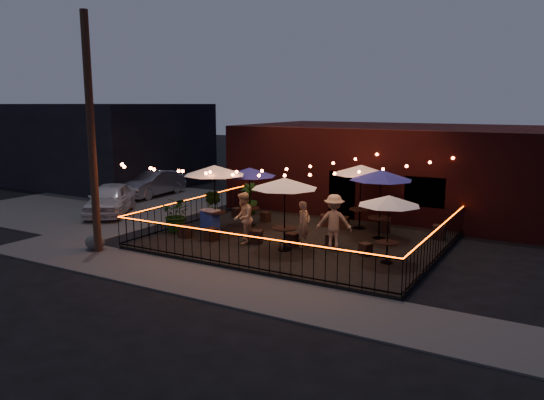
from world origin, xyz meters
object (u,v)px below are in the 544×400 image
at_px(cafe_table_4, 389,201).
at_px(cafe_table_0, 214,171).
at_px(boulder, 95,242).
at_px(cafe_table_5, 381,176).
at_px(cooler, 210,221).
at_px(cafe_table_1, 250,173).
at_px(cafe_table_3, 361,170).
at_px(utility_pole, 91,136).
at_px(cafe_table_2, 285,184).

bearing_deg(cafe_table_4, cafe_table_0, 175.20).
bearing_deg(boulder, cafe_table_5, 36.49).
bearing_deg(cooler, cafe_table_1, 75.48).
bearing_deg(cafe_table_4, cafe_table_5, 113.24).
distance_m(cafe_table_0, cafe_table_3, 5.70).
xyz_separation_m(cafe_table_3, cafe_table_5, (1.19, -1.14, -0.00)).
distance_m(utility_pole, cafe_table_1, 6.37).
xyz_separation_m(utility_pole, cafe_table_4, (9.13, 3.32, -1.90)).
distance_m(cafe_table_0, cooler, 1.93).
bearing_deg(utility_pole, cafe_table_0, 61.47).
height_order(utility_pole, boulder, utility_pole).
bearing_deg(boulder, cafe_table_0, 58.16).
xyz_separation_m(cafe_table_3, boulder, (-6.98, -7.18, -2.16)).
distance_m(cooler, boulder, 4.32).
bearing_deg(cafe_table_2, boulder, -153.81).
bearing_deg(cafe_table_5, cafe_table_4, -66.76).
bearing_deg(boulder, cafe_table_4, 19.03).
height_order(cafe_table_2, cooler, cafe_table_2).
bearing_deg(cooler, cafe_table_3, 44.23).
relative_size(utility_pole, cafe_table_0, 2.95).
xyz_separation_m(cafe_table_0, cafe_table_1, (0.56, 1.62, -0.21)).
distance_m(cafe_table_5, cooler, 6.67).
relative_size(cafe_table_5, boulder, 3.34).
bearing_deg(cafe_table_4, boulder, -160.97).
xyz_separation_m(cafe_table_4, cooler, (-7.17, 0.47, -1.50)).
xyz_separation_m(cafe_table_0, cafe_table_5, (5.79, 2.22, -0.05)).
xyz_separation_m(utility_pole, cafe_table_0, (2.13, 3.91, -1.48)).
bearing_deg(utility_pole, cafe_table_1, 64.10).
height_order(cafe_table_2, cafe_table_3, cafe_table_3).
bearing_deg(cafe_table_2, cafe_table_3, 75.96).
distance_m(cafe_table_3, cooler, 6.19).
bearing_deg(cafe_table_3, cafe_table_1, -156.64).
relative_size(utility_pole, cafe_table_5, 2.97).
distance_m(cafe_table_1, cafe_table_3, 4.41).
bearing_deg(cafe_table_5, cafe_table_1, -173.42).
bearing_deg(cafe_table_0, cafe_table_2, -14.54).
height_order(cafe_table_0, boulder, cafe_table_0).
bearing_deg(utility_pole, cooler, 62.66).
distance_m(cafe_table_0, cafe_table_1, 1.72).
relative_size(cafe_table_3, cooler, 2.91).
distance_m(utility_pole, cooler, 5.45).
bearing_deg(cooler, boulder, -112.71).
bearing_deg(cafe_table_1, cooler, -112.61).
bearing_deg(cafe_table_0, cooler, -144.03).
relative_size(cafe_table_0, boulder, 3.37).
xyz_separation_m(cafe_table_0, cafe_table_2, (3.53, -0.92, -0.11)).
distance_m(cafe_table_2, boulder, 6.91).
bearing_deg(utility_pole, cafe_table_3, 47.23).
height_order(cafe_table_4, boulder, cafe_table_4).
xyz_separation_m(cafe_table_4, cafe_table_5, (-1.21, 2.81, 0.37)).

